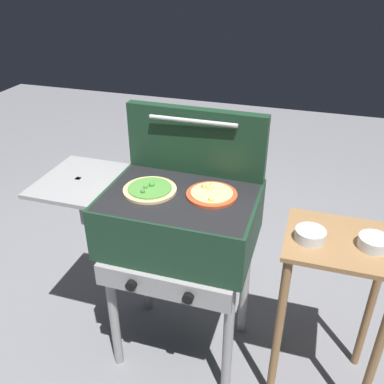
{
  "coord_description": "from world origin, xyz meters",
  "views": [
    {
      "loc": [
        0.49,
        -1.41,
        1.76
      ],
      "look_at": [
        0.05,
        0.0,
        0.92
      ],
      "focal_mm": 39.11,
      "sensor_mm": 36.0,
      "label": 1
    }
  ],
  "objects": [
    {
      "name": "grill_lid_open",
      "position": [
        0.0,
        0.21,
        1.05
      ],
      "size": [
        0.63,
        0.09,
        0.3
      ],
      "color": "#193823",
      "rests_on": "grill"
    },
    {
      "name": "pizza_veggie",
      "position": [
        -0.13,
        -0.01,
        0.91
      ],
      "size": [
        0.23,
        0.23,
        0.03
      ],
      "color": "#E0C17F",
      "rests_on": "grill"
    },
    {
      "name": "topping_bowl_far",
      "position": [
        0.53,
        -0.04,
        0.83
      ],
      "size": [
        0.12,
        0.12,
        0.04
      ],
      "color": "silver",
      "rests_on": "prep_table"
    },
    {
      "name": "grill",
      "position": [
        -0.01,
        -0.0,
        0.76
      ],
      "size": [
        0.96,
        0.53,
        0.9
      ],
      "color": "#193823",
      "rests_on": "ground_plane"
    },
    {
      "name": "prep_table",
      "position": [
        0.66,
        0.0,
        0.57
      ],
      "size": [
        0.44,
        0.36,
        0.81
      ],
      "color": "olive",
      "rests_on": "ground_plane"
    },
    {
      "name": "ground_plane",
      "position": [
        0.0,
        0.0,
        0.0
      ],
      "size": [
        8.0,
        8.0,
        0.0
      ],
      "primitive_type": "plane",
      "color": "gray"
    },
    {
      "name": "pizza_cheese",
      "position": [
        0.13,
        0.03,
        0.91
      ],
      "size": [
        0.21,
        0.21,
        0.04
      ],
      "color": "#C64723",
      "rests_on": "grill"
    },
    {
      "name": "topping_bowl_near",
      "position": [
        0.76,
        -0.01,
        0.83
      ],
      "size": [
        0.11,
        0.11,
        0.04
      ],
      "color": "silver",
      "rests_on": "prep_table"
    }
  ]
}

